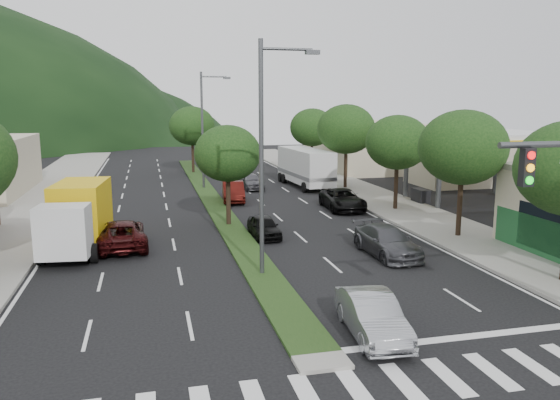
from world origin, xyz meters
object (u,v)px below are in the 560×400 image
object	(u,v)px
car_queue_b	(387,241)
car_queue_e	(250,181)
tree_r_b	(463,147)
tree_r_d	(346,129)
car_queue_a	(264,227)
tree_r_e	(312,127)
streetlight_near	(266,147)
sedan_silver	(372,315)
suv_maroon	(121,234)
streetlight_mid	(205,124)
car_queue_c	(233,192)
tree_r_c	(398,142)
tree_med_far	(192,126)
car_queue_d	(343,199)
tree_med_near	(228,154)
box_truck	(79,219)
motorhome	(305,167)

from	to	relation	value
car_queue_b	car_queue_e	size ratio (longest dim) A/B	1.18
tree_r_b	car_queue_e	xyz separation A→B (m)	(-8.08, 19.87, -4.33)
tree_r_d	car_queue_a	size ratio (longest dim) A/B	2.03
tree_r_e	streetlight_near	bearing A→B (deg)	-110.23
tree_r_e	sedan_silver	world-z (taller)	tree_r_e
suv_maroon	tree_r_e	bearing A→B (deg)	-129.30
sedan_silver	car_queue_b	size ratio (longest dim) A/B	0.86
streetlight_mid	car_queue_c	distance (m)	8.45
tree_r_c	tree_r_e	bearing A→B (deg)	90.00
tree_r_d	tree_med_far	distance (m)	18.44
tree_med_far	car_queue_d	size ratio (longest dim) A/B	1.34
car_queue_c	car_queue_e	bearing A→B (deg)	73.49
car_queue_d	tree_med_near	bearing A→B (deg)	-155.63
streetlight_mid	car_queue_d	distance (m)	15.25
streetlight_near	sedan_silver	distance (m)	8.76
sedan_silver	box_truck	xyz separation A→B (m)	(-10.37, 13.36, 0.91)
tree_r_e	box_truck	size ratio (longest dim) A/B	0.95
suv_maroon	tree_r_d	bearing A→B (deg)	-143.14
tree_med_near	motorhome	size ratio (longest dim) A/B	0.68
suv_maroon	car_queue_c	xyz separation A→B (m)	(7.72, 11.99, 0.01)
streetlight_near	car_queue_e	xyz separation A→B (m)	(3.72, 23.87, -4.88)
suv_maroon	box_truck	distance (m)	2.23
tree_med_near	motorhome	xyz separation A→B (m)	(9.00, 14.19, -2.64)
tree_r_b	streetlight_near	size ratio (longest dim) A/B	0.69
streetlight_mid	car_queue_e	xyz separation A→B (m)	(3.72, -1.13, -4.88)
car_queue_a	car_queue_e	distance (m)	17.38
box_truck	car_queue_e	bearing A→B (deg)	-118.80
sedan_silver	suv_maroon	xyz separation A→B (m)	(-8.32, 13.20, 0.04)
car_queue_c	car_queue_e	xyz separation A→B (m)	(2.36, 5.67, -0.04)
streetlight_near	car_queue_c	distance (m)	18.88
tree_med_far	streetlight_mid	distance (m)	11.02
sedan_silver	motorhome	distance (m)	31.94
car_queue_a	car_queue_d	size ratio (longest dim) A/B	0.68
tree_r_b	car_queue_a	distance (m)	11.70
tree_med_near	car_queue_e	size ratio (longest dim) A/B	1.45
tree_r_e	car_queue_a	xyz separation A→B (m)	(-10.50, -25.34, -4.29)
car_queue_d	car_queue_e	world-z (taller)	car_queue_d
tree_med_far	car_queue_b	size ratio (longest dim) A/B	1.42
tree_r_b	car_queue_e	size ratio (longest dim) A/B	1.67
suv_maroon	tree_r_b	bearing A→B (deg)	168.91
car_queue_a	suv_maroon	bearing A→B (deg)	-178.46
tree_med_near	car_queue_b	size ratio (longest dim) A/B	1.23
streetlight_near	tree_med_near	bearing A→B (deg)	91.18
tree_r_e	streetlight_near	world-z (taller)	streetlight_near
tree_r_c	car_queue_e	size ratio (longest dim) A/B	1.56
tree_r_d	car_queue_a	bearing A→B (deg)	-124.40
streetlight_mid	tree_med_near	bearing A→B (deg)	-90.78
car_queue_d	tree_med_far	bearing A→B (deg)	114.38
tree_r_d	suv_maroon	xyz separation A→B (m)	(-18.16, -15.79, -4.45)
tree_med_near	tree_med_far	size ratio (longest dim) A/B	0.87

